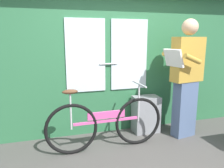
% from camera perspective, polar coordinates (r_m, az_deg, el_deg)
% --- Properties ---
extents(train_door_wall, '(5.37, 0.28, 2.21)m').
position_cam_1_polar(train_door_wall, '(3.57, 1.82, 5.84)').
color(train_door_wall, '#2D6B42').
rests_on(train_door_wall, ground_plane).
extents(bicycle_near_door, '(1.65, 0.44, 0.91)m').
position_cam_1_polar(bicycle_near_door, '(3.08, -1.59, -10.12)').
color(bicycle_near_door, black).
rests_on(bicycle_near_door, ground_plane).
extents(passenger_reading_newspaper, '(0.62, 0.56, 1.79)m').
position_cam_1_polar(passenger_reading_newspaper, '(3.53, 18.53, 1.85)').
color(passenger_reading_newspaper, slate).
rests_on(passenger_reading_newspaper, ground_plane).
extents(trash_bin_by_wall, '(0.42, 0.28, 0.59)m').
position_cam_1_polar(trash_bin_by_wall, '(3.71, 8.68, -7.67)').
color(trash_bin_by_wall, gray).
rests_on(trash_bin_by_wall, ground_plane).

